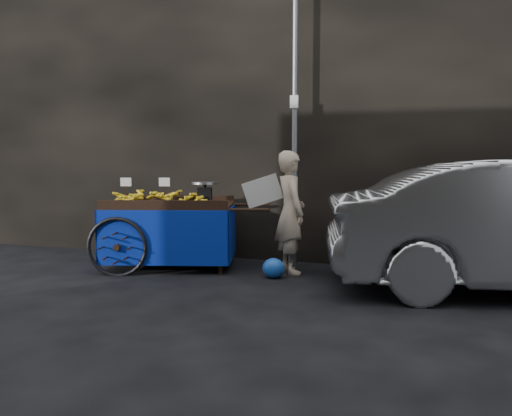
% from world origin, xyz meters
% --- Properties ---
extents(ground, '(80.00, 80.00, 0.00)m').
position_xyz_m(ground, '(0.00, 0.00, 0.00)').
color(ground, black).
rests_on(ground, ground).
extents(building_wall, '(13.50, 2.00, 5.00)m').
position_xyz_m(building_wall, '(0.39, 2.60, 2.50)').
color(building_wall, black).
rests_on(building_wall, ground).
extents(street_pole, '(0.12, 0.10, 4.00)m').
position_xyz_m(street_pole, '(0.30, 1.30, 2.01)').
color(street_pole, slate).
rests_on(street_pole, ground).
extents(banana_cart, '(2.67, 1.73, 1.34)m').
position_xyz_m(banana_cart, '(-1.45, 0.65, 0.83)').
color(banana_cart, black).
rests_on(banana_cart, ground).
extents(vendor, '(1.00, 0.74, 1.69)m').
position_xyz_m(vendor, '(0.36, 0.83, 0.85)').
color(vendor, tan).
rests_on(vendor, ground).
extents(plastic_bag, '(0.30, 0.24, 0.27)m').
position_xyz_m(plastic_bag, '(0.24, 0.42, 0.13)').
color(plastic_bag, '#174CB2').
rests_on(plastic_bag, ground).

